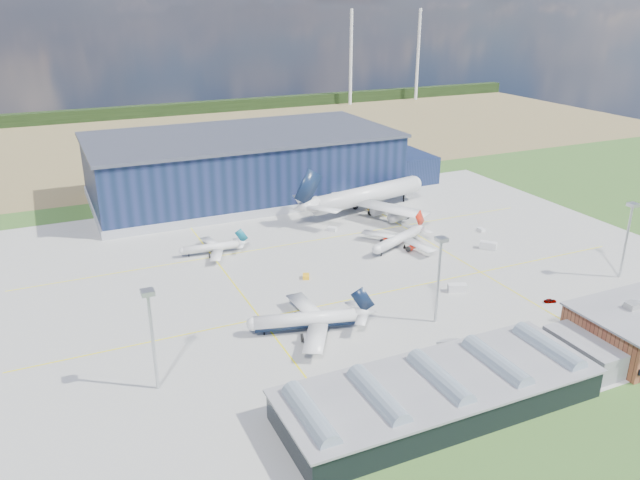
{
  "coord_description": "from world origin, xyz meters",
  "views": [
    {
      "loc": [
        -75.25,
        -145.48,
        76.87
      ],
      "look_at": [
        -1.66,
        15.14,
        8.29
      ],
      "focal_mm": 35.0,
      "sensor_mm": 36.0,
      "label": 1
    }
  ],
  "objects_px": {
    "hangar": "(250,168)",
    "airliner_widebody": "(367,186)",
    "airliner_navy": "(305,312)",
    "car_b": "(454,360)",
    "light_mast_east": "(629,228)",
    "airliner_red": "(398,234)",
    "gse_tug_c": "(371,209)",
    "gse_cart_b": "(332,229)",
    "gse_tug_b": "(306,276)",
    "light_mast_center": "(439,266)",
    "gse_van_a": "(457,288)",
    "light_mast_west": "(151,324)",
    "gse_van_b": "(488,246)",
    "gse_cart_a": "(481,230)",
    "airstair": "(450,352)",
    "airliner_regional": "(211,244)",
    "car_a": "(550,301)"
  },
  "relations": [
    {
      "from": "gse_tug_b",
      "to": "gse_van_a",
      "type": "height_order",
      "value": "gse_van_a"
    },
    {
      "from": "airliner_widebody",
      "to": "airliner_red",
      "type": "bearing_deg",
      "value": -115.47
    },
    {
      "from": "light_mast_center",
      "to": "gse_cart_b",
      "type": "bearing_deg",
      "value": 86.03
    },
    {
      "from": "gse_cart_a",
      "to": "airstair",
      "type": "bearing_deg",
      "value": -132.33
    },
    {
      "from": "airliner_regional",
      "to": "gse_van_a",
      "type": "distance_m",
      "value": 78.42
    },
    {
      "from": "gse_tug_b",
      "to": "car_a",
      "type": "distance_m",
      "value": 68.31
    },
    {
      "from": "airstair",
      "to": "gse_tug_b",
      "type": "bearing_deg",
      "value": 84.62
    },
    {
      "from": "gse_cart_a",
      "to": "light_mast_west",
      "type": "bearing_deg",
      "value": -158.02
    },
    {
      "from": "airliner_regional",
      "to": "airstair",
      "type": "height_order",
      "value": "airliner_regional"
    },
    {
      "from": "hangar",
      "to": "light_mast_east",
      "type": "bearing_deg",
      "value": -59.95
    },
    {
      "from": "gse_tug_c",
      "to": "gse_van_b",
      "type": "bearing_deg",
      "value": -52.63
    },
    {
      "from": "gse_van_a",
      "to": "gse_cart_a",
      "type": "distance_m",
      "value": 52.02
    },
    {
      "from": "light_mast_west",
      "to": "gse_van_a",
      "type": "xyz_separation_m",
      "value": [
        85.53,
        12.04,
        -14.29
      ]
    },
    {
      "from": "gse_van_a",
      "to": "airliner_widebody",
      "type": "bearing_deg",
      "value": 13.76
    },
    {
      "from": "light_mast_west",
      "to": "gse_tug_c",
      "type": "relative_size",
      "value": 7.92
    },
    {
      "from": "airliner_navy",
      "to": "gse_cart_a",
      "type": "height_order",
      "value": "airliner_navy"
    },
    {
      "from": "gse_cart_a",
      "to": "gse_van_b",
      "type": "height_order",
      "value": "gse_van_b"
    },
    {
      "from": "airliner_widebody",
      "to": "gse_cart_a",
      "type": "height_order",
      "value": "airliner_widebody"
    },
    {
      "from": "light_mast_center",
      "to": "gse_van_a",
      "type": "height_order",
      "value": "light_mast_center"
    },
    {
      "from": "light_mast_west",
      "to": "light_mast_center",
      "type": "xyz_separation_m",
      "value": [
        70.0,
        0.0,
        0.0
      ]
    },
    {
      "from": "gse_tug_c",
      "to": "car_b",
      "type": "xyz_separation_m",
      "value": [
        -35.16,
        -102.6,
        0.03
      ]
    },
    {
      "from": "airliner_widebody",
      "to": "gse_tug_b",
      "type": "distance_m",
      "value": 66.51
    },
    {
      "from": "airliner_regional",
      "to": "gse_van_b",
      "type": "bearing_deg",
      "value": 164.26
    },
    {
      "from": "gse_van_a",
      "to": "car_a",
      "type": "relative_size",
      "value": 1.57
    },
    {
      "from": "car_a",
      "to": "hangar",
      "type": "bearing_deg",
      "value": 32.96
    },
    {
      "from": "gse_cart_a",
      "to": "gse_cart_b",
      "type": "bearing_deg",
      "value": 155.11
    },
    {
      "from": "hangar",
      "to": "airliner_regional",
      "type": "xyz_separation_m",
      "value": [
        -32.68,
        -57.31,
        -7.89
      ]
    },
    {
      "from": "light_mast_west",
      "to": "gse_van_b",
      "type": "bearing_deg",
      "value": 16.64
    },
    {
      "from": "light_mast_center",
      "to": "gse_tug_c",
      "type": "bearing_deg",
      "value": 71.7
    },
    {
      "from": "hangar",
      "to": "airliner_red",
      "type": "bearing_deg",
      "value": -72.41
    },
    {
      "from": "airliner_navy",
      "to": "airliner_red",
      "type": "height_order",
      "value": "airliner_navy"
    },
    {
      "from": "hangar",
      "to": "airliner_navy",
      "type": "distance_m",
      "value": 118.54
    },
    {
      "from": "airliner_navy",
      "to": "car_b",
      "type": "relative_size",
      "value": 8.11
    },
    {
      "from": "hangar",
      "to": "airliner_widebody",
      "type": "bearing_deg",
      "value": -49.82
    },
    {
      "from": "gse_tug_c",
      "to": "gse_van_a",
      "type": "bearing_deg",
      "value": -80.04
    },
    {
      "from": "gse_tug_c",
      "to": "gse_tug_b",
      "type": "bearing_deg",
      "value": -115.78
    },
    {
      "from": "light_mast_east",
      "to": "airstair",
      "type": "xyz_separation_m",
      "value": [
        -71.97,
        -16.0,
        -13.63
      ]
    },
    {
      "from": "airliner_navy",
      "to": "gse_cart_a",
      "type": "relative_size",
      "value": 11.66
    },
    {
      "from": "gse_cart_a",
      "to": "gse_van_b",
      "type": "xyz_separation_m",
      "value": [
        -8.54,
        -14.43,
        0.62
      ]
    },
    {
      "from": "light_mast_center",
      "to": "airstair",
      "type": "xyz_separation_m",
      "value": [
        -6.97,
        -16.0,
        -13.63
      ]
    },
    {
      "from": "airliner_regional",
      "to": "gse_tug_b",
      "type": "relative_size",
      "value": 8.15
    },
    {
      "from": "light_mast_west",
      "to": "gse_van_a",
      "type": "distance_m",
      "value": 87.55
    },
    {
      "from": "light_mast_east",
      "to": "gse_cart_b",
      "type": "height_order",
      "value": "light_mast_east"
    },
    {
      "from": "gse_tug_b",
      "to": "gse_cart_a",
      "type": "height_order",
      "value": "gse_tug_b"
    },
    {
      "from": "hangar",
      "to": "gse_van_b",
      "type": "xyz_separation_m",
      "value": [
        51.26,
        -90.71,
        -10.39
      ]
    },
    {
      "from": "light_mast_east",
      "to": "airliner_red",
      "type": "distance_m",
      "value": 67.83
    },
    {
      "from": "car_b",
      "to": "gse_tug_c",
      "type": "bearing_deg",
      "value": -14.4
    },
    {
      "from": "light_mast_east",
      "to": "airliner_navy",
      "type": "xyz_separation_m",
      "value": [
        -97.1,
        9.08,
        -10.1
      ]
    },
    {
      "from": "light_mast_center",
      "to": "gse_van_a",
      "type": "distance_m",
      "value": 24.3
    },
    {
      "from": "airliner_navy",
      "to": "gse_cart_b",
      "type": "distance_m",
      "value": 72.33
    }
  ]
}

